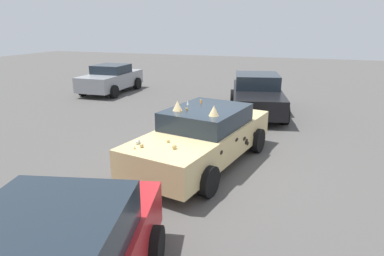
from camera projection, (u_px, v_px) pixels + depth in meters
The scene contains 4 objects.
ground_plane at pixel (203, 163), 8.54m from camera, with size 60.00×60.00×0.00m, color #514F4C.
art_car_decorated at pixel (204, 136), 8.36m from camera, with size 4.95×2.66×1.64m.
parked_sedan_behind_left at pixel (257, 94), 13.21m from camera, with size 4.80×2.76×1.50m.
parked_sedan_row_back_center at pixel (111, 79), 17.30m from camera, with size 4.00×2.02×1.41m.
Camera 1 is at (-7.56, -2.34, 3.36)m, focal length 31.57 mm.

